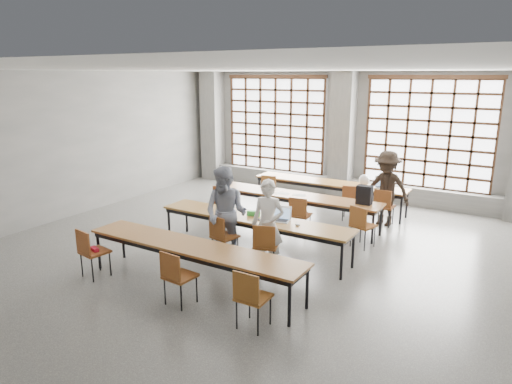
# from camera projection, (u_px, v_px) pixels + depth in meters

# --- Properties ---
(floor) EXTENTS (11.00, 11.00, 0.00)m
(floor) POSITION_uv_depth(u_px,v_px,m) (243.00, 255.00, 8.90)
(floor) COLOR #4F4F4C
(floor) RESTS_ON ground
(ceiling) EXTENTS (11.00, 11.00, 0.00)m
(ceiling) POSITION_uv_depth(u_px,v_px,m) (241.00, 69.00, 8.02)
(ceiling) COLOR silver
(ceiling) RESTS_ON floor
(wall_back) EXTENTS (10.00, 0.00, 10.00)m
(wall_back) POSITION_uv_depth(u_px,v_px,m) (346.00, 134.00, 13.02)
(wall_back) COLOR #5D5D5B
(wall_back) RESTS_ON floor
(wall_left) EXTENTS (0.00, 11.00, 11.00)m
(wall_left) POSITION_uv_depth(u_px,v_px,m) (67.00, 146.00, 10.95)
(wall_left) COLOR #5D5D5B
(wall_left) RESTS_ON floor
(column_left) EXTENTS (0.60, 0.55, 3.50)m
(column_left) POSITION_uv_depth(u_px,v_px,m) (213.00, 126.00, 15.03)
(column_left) COLOR #555452
(column_left) RESTS_ON floor
(column_mid) EXTENTS (0.60, 0.55, 3.50)m
(column_mid) POSITION_uv_depth(u_px,v_px,m) (342.00, 135.00, 12.79)
(column_mid) COLOR #555452
(column_mid) RESTS_ON floor
(window_left) EXTENTS (3.32, 0.12, 3.00)m
(window_left) POSITION_uv_depth(u_px,v_px,m) (275.00, 125.00, 14.04)
(window_left) COLOR white
(window_left) RESTS_ON wall_back
(window_right) EXTENTS (3.32, 0.12, 3.00)m
(window_right) POSITION_uv_depth(u_px,v_px,m) (428.00, 134.00, 11.80)
(window_right) COLOR white
(window_right) RESTS_ON wall_back
(sill_ledge) EXTENTS (9.80, 0.35, 0.50)m
(sill_ledge) POSITION_uv_depth(u_px,v_px,m) (341.00, 187.00, 13.23)
(sill_ledge) COLOR #555452
(sill_ledge) RESTS_ON floor
(desk_row_a) EXTENTS (4.00, 0.70, 0.73)m
(desk_row_a) POSITION_uv_depth(u_px,v_px,m) (329.00, 184.00, 11.74)
(desk_row_a) COLOR brown
(desk_row_a) RESTS_ON floor
(desk_row_b) EXTENTS (4.00, 0.70, 0.73)m
(desk_row_b) POSITION_uv_depth(u_px,v_px,m) (295.00, 197.00, 10.50)
(desk_row_b) COLOR brown
(desk_row_b) RESTS_ON floor
(desk_row_c) EXTENTS (4.00, 0.70, 0.73)m
(desk_row_c) POSITION_uv_depth(u_px,v_px,m) (254.00, 220.00, 8.84)
(desk_row_c) COLOR brown
(desk_row_c) RESTS_ON floor
(desk_row_d) EXTENTS (4.00, 0.70, 0.73)m
(desk_row_d) POSITION_uv_depth(u_px,v_px,m) (192.00, 249.00, 7.40)
(desk_row_d) COLOR brown
(desk_row_d) RESTS_ON floor
(chair_back_left) EXTENTS (0.48, 0.49, 0.88)m
(chair_back_left) POSITION_uv_depth(u_px,v_px,m) (270.00, 188.00, 11.94)
(chair_back_left) COLOR brown
(chair_back_left) RESTS_ON floor
(chair_back_mid) EXTENTS (0.51, 0.51, 0.88)m
(chair_back_mid) POSITION_uv_depth(u_px,v_px,m) (351.00, 199.00, 10.84)
(chair_back_mid) COLOR brown
(chair_back_mid) RESTS_ON floor
(chair_back_right) EXTENTS (0.42, 0.43, 0.88)m
(chair_back_right) POSITION_uv_depth(u_px,v_px,m) (384.00, 204.00, 10.45)
(chair_back_right) COLOR brown
(chair_back_right) RESTS_ON floor
(chair_mid_left) EXTENTS (0.46, 0.46, 0.88)m
(chair_mid_left) POSITION_uv_depth(u_px,v_px,m) (223.00, 199.00, 10.80)
(chair_mid_left) COLOR brown
(chair_mid_left) RESTS_ON floor
(chair_mid_centre) EXTENTS (0.47, 0.47, 0.88)m
(chair_mid_centre) POSITION_uv_depth(u_px,v_px,m) (299.00, 212.00, 9.80)
(chair_mid_centre) COLOR brown
(chair_mid_centre) RESTS_ON floor
(chair_mid_right) EXTENTS (0.52, 0.52, 0.88)m
(chair_mid_right) POSITION_uv_depth(u_px,v_px,m) (361.00, 222.00, 9.12)
(chair_mid_right) COLOR brown
(chair_mid_right) RESTS_ON floor
(chair_front_left) EXTENTS (0.49, 0.50, 0.88)m
(chair_front_left) POSITION_uv_depth(u_px,v_px,m) (222.00, 233.00, 8.51)
(chair_front_left) COLOR brown
(chair_front_left) RESTS_ON floor
(chair_front_right) EXTENTS (0.53, 0.53, 0.88)m
(chair_front_right) POSITION_uv_depth(u_px,v_px,m) (265.00, 242.00, 8.04)
(chair_front_right) COLOR brown
(chair_front_right) RESTS_ON floor
(chair_near_left) EXTENTS (0.48, 0.48, 0.88)m
(chair_near_left) POSITION_uv_depth(u_px,v_px,m) (90.00, 248.00, 7.76)
(chair_near_left) COLOR brown
(chair_near_left) RESTS_ON floor
(chair_near_mid) EXTENTS (0.45, 0.45, 0.88)m
(chair_near_mid) POSITION_uv_depth(u_px,v_px,m) (176.00, 273.00, 6.81)
(chair_near_mid) COLOR brown
(chair_near_mid) RESTS_ON floor
(chair_near_right) EXTENTS (0.42, 0.43, 0.88)m
(chair_near_right) POSITION_uv_depth(u_px,v_px,m) (251.00, 294.00, 6.16)
(chair_near_right) COLOR brown
(chair_near_right) RESTS_ON floor
(student_male) EXTENTS (0.66, 0.49, 1.64)m
(student_male) POSITION_uv_depth(u_px,v_px,m) (268.00, 225.00, 8.09)
(student_male) COLOR silver
(student_male) RESTS_ON floor
(student_female) EXTENTS (0.96, 0.80, 1.78)m
(student_female) POSITION_uv_depth(u_px,v_px,m) (226.00, 214.00, 8.52)
(student_female) COLOR #19264C
(student_female) RESTS_ON floor
(student_back) EXTENTS (1.20, 0.78, 1.74)m
(student_back) POSITION_uv_depth(u_px,v_px,m) (386.00, 188.00, 10.47)
(student_back) COLOR black
(student_back) RESTS_ON floor
(laptop_front) EXTENTS (0.41, 0.36, 0.26)m
(laptop_front) POSITION_uv_depth(u_px,v_px,m) (281.00, 217.00, 8.63)
(laptop_front) COLOR #B8B8BD
(laptop_front) RESTS_ON desk_row_c
(laptop_back) EXTENTS (0.42, 0.37, 0.26)m
(laptop_back) POSITION_uv_depth(u_px,v_px,m) (382.00, 185.00, 11.13)
(laptop_back) COLOR #B7B8BC
(laptop_back) RESTS_ON desk_row_a
(mouse) EXTENTS (0.11, 0.10, 0.04)m
(mouse) POSITION_uv_depth(u_px,v_px,m) (297.00, 225.00, 8.33)
(mouse) COLOR white
(mouse) RESTS_ON desk_row_c
(green_box) EXTENTS (0.26, 0.14, 0.09)m
(green_box) POSITION_uv_depth(u_px,v_px,m) (254.00, 213.00, 8.91)
(green_box) COLOR #2D892E
(green_box) RESTS_ON desk_row_c
(phone) EXTENTS (0.14, 0.10, 0.01)m
(phone) POSITION_uv_depth(u_px,v_px,m) (259.00, 220.00, 8.65)
(phone) COLOR black
(phone) RESTS_ON desk_row_c
(paper_sheet_b) EXTENTS (0.32, 0.24, 0.00)m
(paper_sheet_b) POSITION_uv_depth(u_px,v_px,m) (283.00, 193.00, 10.59)
(paper_sheet_b) COLOR white
(paper_sheet_b) RESTS_ON desk_row_b
(paper_sheet_c) EXTENTS (0.33, 0.26, 0.00)m
(paper_sheet_c) POSITION_uv_depth(u_px,v_px,m) (299.00, 195.00, 10.43)
(paper_sheet_c) COLOR silver
(paper_sheet_c) RESTS_ON desk_row_b
(backpack) EXTENTS (0.32, 0.20, 0.40)m
(backpack) POSITION_uv_depth(u_px,v_px,m) (364.00, 195.00, 9.67)
(backpack) COLOR black
(backpack) RESTS_ON desk_row_b
(plastic_bag) EXTENTS (0.30, 0.26, 0.29)m
(plastic_bag) POSITION_uv_depth(u_px,v_px,m) (364.00, 180.00, 11.28)
(plastic_bag) COLOR white
(plastic_bag) RESTS_ON desk_row_a
(red_pouch) EXTENTS (0.22, 0.14, 0.06)m
(red_pouch) POSITION_uv_depth(u_px,v_px,m) (95.00, 249.00, 7.83)
(red_pouch) COLOR #B2152C
(red_pouch) RESTS_ON chair_near_left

